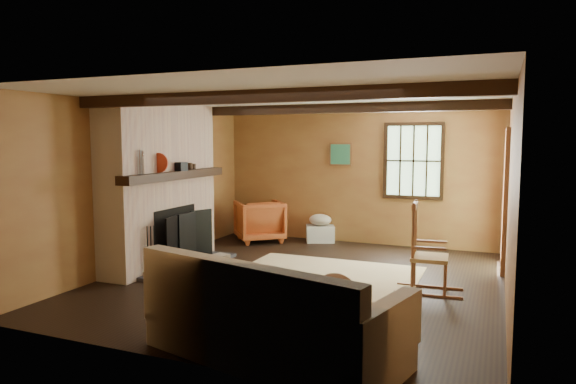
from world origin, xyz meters
The scene contains 10 objects.
ground centered at (0.00, 0.00, 0.00)m, with size 5.50×5.50×0.00m, color black.
room_envelope centered at (0.22, 0.26, 1.63)m, with size 5.02×5.52×2.44m.
fireplace centered at (-2.23, 0.00, 1.10)m, with size 1.02×2.30×2.40m.
rug centered at (0.20, -0.20, 0.00)m, with size 2.50×3.00×0.01m, color beige.
rocking_chair centered at (1.59, 0.10, 0.47)m, with size 0.83×0.49×1.11m.
sofa centered at (0.63, -2.41, 0.32)m, with size 2.41×1.50×0.90m.
firewood_pile centered at (-1.92, 2.42, 0.12)m, with size 0.67×0.12×0.24m.
laundry_basket centered at (-0.62, 2.55, 0.15)m, with size 0.50×0.38×0.30m, color silver.
basket_pillow centered at (-0.62, 2.55, 0.40)m, with size 0.42×0.33×0.21m, color beige.
armchair centered at (-1.67, 2.17, 0.38)m, with size 0.81×0.83×0.76m, color #BF6026.
Camera 1 is at (2.38, -6.24, 1.87)m, focal length 32.00 mm.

